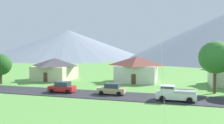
{
  "coord_description": "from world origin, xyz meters",
  "views": [
    {
      "loc": [
        6.17,
        -1.82,
        7.08
      ],
      "look_at": [
        -1.5,
        24.95,
        5.42
      ],
      "focal_mm": 37.03,
      "sensor_mm": 36.0,
      "label": 1
    }
  ],
  "objects_px": {
    "house_left_center": "(55,68)",
    "pickup_truck_white_east_side": "(175,93)",
    "house_right_center": "(136,69)",
    "parked_car_tan_mid_west": "(112,89)",
    "tree_right_of_center": "(1,65)",
    "parked_car_red_west_end": "(62,87)",
    "tree_center": "(215,57)"
  },
  "relations": [
    {
      "from": "parked_car_red_west_end",
      "to": "pickup_truck_white_east_side",
      "type": "relative_size",
      "value": 0.81
    },
    {
      "from": "tree_center",
      "to": "parked_car_tan_mid_west",
      "type": "xyz_separation_m",
      "value": [
        -15.23,
        -5.53,
        -4.79
      ]
    },
    {
      "from": "house_right_center",
      "to": "tree_right_of_center",
      "type": "distance_m",
      "value": 27.36
    },
    {
      "from": "pickup_truck_white_east_side",
      "to": "tree_center",
      "type": "bearing_deg",
      "value": 50.76
    },
    {
      "from": "tree_right_of_center",
      "to": "pickup_truck_white_east_side",
      "type": "relative_size",
      "value": 1.13
    },
    {
      "from": "house_right_center",
      "to": "parked_car_red_west_end",
      "type": "relative_size",
      "value": 2.1
    },
    {
      "from": "tree_center",
      "to": "parked_car_red_west_end",
      "type": "bearing_deg",
      "value": -165.35
    },
    {
      "from": "parked_car_red_west_end",
      "to": "pickup_truck_white_east_side",
      "type": "distance_m",
      "value": 17.41
    },
    {
      "from": "tree_right_of_center",
      "to": "parked_car_red_west_end",
      "type": "height_order",
      "value": "tree_right_of_center"
    },
    {
      "from": "house_right_center",
      "to": "tree_center",
      "type": "distance_m",
      "value": 16.75
    },
    {
      "from": "house_left_center",
      "to": "pickup_truck_white_east_side",
      "type": "height_order",
      "value": "house_left_center"
    },
    {
      "from": "tree_center",
      "to": "pickup_truck_white_east_side",
      "type": "relative_size",
      "value": 1.57
    },
    {
      "from": "tree_center",
      "to": "tree_right_of_center",
      "type": "xyz_separation_m",
      "value": [
        -39.36,
        -1.31,
        -1.84
      ]
    },
    {
      "from": "house_left_center",
      "to": "parked_car_red_west_end",
      "type": "distance_m",
      "value": 16.28
    },
    {
      "from": "house_right_center",
      "to": "parked_car_tan_mid_west",
      "type": "distance_m",
      "value": 14.52
    },
    {
      "from": "tree_right_of_center",
      "to": "parked_car_red_west_end",
      "type": "distance_m",
      "value": 17.02
    },
    {
      "from": "house_left_center",
      "to": "tree_center",
      "type": "relative_size",
      "value": 1.05
    },
    {
      "from": "house_left_center",
      "to": "parked_car_red_west_end",
      "type": "height_order",
      "value": "house_left_center"
    },
    {
      "from": "house_right_center",
      "to": "parked_car_red_west_end",
      "type": "xyz_separation_m",
      "value": [
        -9.34,
        -14.89,
        -1.93
      ]
    },
    {
      "from": "house_right_center",
      "to": "tree_right_of_center",
      "type": "relative_size",
      "value": 1.5
    },
    {
      "from": "parked_car_tan_mid_west",
      "to": "tree_right_of_center",
      "type": "bearing_deg",
      "value": 170.08
    },
    {
      "from": "parked_car_tan_mid_west",
      "to": "house_left_center",
      "type": "bearing_deg",
      "value": 142.88
    },
    {
      "from": "house_left_center",
      "to": "parked_car_tan_mid_west",
      "type": "xyz_separation_m",
      "value": [
        17.06,
        -12.91,
        -1.65
      ]
    },
    {
      "from": "tree_right_of_center",
      "to": "pickup_truck_white_east_side",
      "type": "bearing_deg",
      "value": -10.1
    },
    {
      "from": "tree_center",
      "to": "parked_car_red_west_end",
      "type": "height_order",
      "value": "tree_center"
    },
    {
      "from": "parked_car_red_west_end",
      "to": "parked_car_tan_mid_west",
      "type": "bearing_deg",
      "value": 3.96
    },
    {
      "from": "house_left_center",
      "to": "tree_right_of_center",
      "type": "bearing_deg",
      "value": -129.16
    },
    {
      "from": "tree_center",
      "to": "tree_right_of_center",
      "type": "distance_m",
      "value": 39.43
    },
    {
      "from": "house_left_center",
      "to": "parked_car_tan_mid_west",
      "type": "height_order",
      "value": "house_left_center"
    },
    {
      "from": "house_right_center",
      "to": "parked_car_tan_mid_west",
      "type": "bearing_deg",
      "value": -95.07
    },
    {
      "from": "tree_right_of_center",
      "to": "parked_car_tan_mid_west",
      "type": "distance_m",
      "value": 24.68
    },
    {
      "from": "tree_center",
      "to": "pickup_truck_white_east_side",
      "type": "height_order",
      "value": "tree_center"
    }
  ]
}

